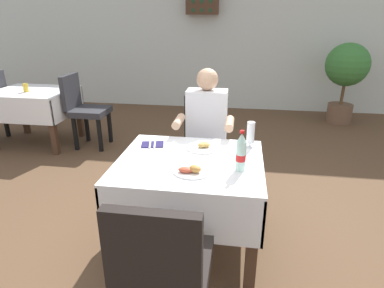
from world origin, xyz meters
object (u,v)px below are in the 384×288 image
(wall_bottle_rack, at_px, (202,2))
(seated_diner_far, at_px, (206,131))
(main_dining_table, at_px, (190,182))
(background_dining_table, at_px, (34,104))
(background_table_tumbler, at_px, (26,88))
(plate_far_diner, at_px, (203,147))
(napkin_cutlery_set, at_px, (153,144))
(potted_plant_corner, at_px, (346,72))
(plate_near_camera, at_px, (192,170))
(chair_far_diner_seat, at_px, (204,142))
(cola_bottle_primary, at_px, (241,153))
(background_chair_right, at_px, (84,106))
(chair_near_camera_side, at_px, (163,267))
(beer_glass_left, at_px, (251,134))

(wall_bottle_rack, bearing_deg, seated_diner_far, -82.30)
(main_dining_table, relative_size, background_dining_table, 1.01)
(background_table_tumbler, height_order, wall_bottle_rack, wall_bottle_rack)
(plate_far_diner, relative_size, napkin_cutlery_set, 1.25)
(plate_far_diner, bearing_deg, potted_plant_corner, 60.17)
(main_dining_table, distance_m, plate_near_camera, 0.27)
(chair_far_diner_seat, xyz_separation_m, plate_near_camera, (0.04, -1.02, 0.21))
(napkin_cutlery_set, xyz_separation_m, background_table_tumbler, (-2.12, 1.58, 0.05))
(cola_bottle_primary, distance_m, background_chair_right, 2.91)
(cola_bottle_primary, xyz_separation_m, wall_bottle_rack, (-0.77, 4.17, 1.03))
(chair_near_camera_side, relative_size, wall_bottle_rack, 1.73)
(potted_plant_corner, bearing_deg, background_table_tumbler, -158.66)
(potted_plant_corner, bearing_deg, wall_bottle_rack, 167.51)
(plate_near_camera, height_order, plate_far_diner, plate_near_camera)
(plate_far_diner, bearing_deg, plate_near_camera, -93.09)
(background_dining_table, relative_size, wall_bottle_rack, 1.79)
(main_dining_table, bearing_deg, background_table_tumbler, 143.53)
(chair_near_camera_side, relative_size, seated_diner_far, 0.77)
(chair_near_camera_side, distance_m, napkin_cutlery_set, 1.14)
(seated_diner_far, bearing_deg, chair_near_camera_side, -91.14)
(seated_diner_far, xyz_separation_m, background_table_tumbler, (-2.48, 1.08, 0.09))
(plate_near_camera, relative_size, background_chair_right, 0.27)
(plate_far_diner, bearing_deg, background_table_tumbler, 147.74)
(beer_glass_left, xyz_separation_m, potted_plant_corner, (1.55, 3.23, -0.01))
(plate_near_camera, xyz_separation_m, wall_bottle_rack, (-0.46, 4.25, 1.13))
(main_dining_table, relative_size, plate_far_diner, 4.10)
(chair_far_diner_seat, bearing_deg, background_table_tumbler, 158.34)
(beer_glass_left, relative_size, background_table_tumbler, 1.81)
(chair_far_diner_seat, distance_m, napkin_cutlery_set, 0.71)
(main_dining_table, xyz_separation_m, potted_plant_corner, (1.97, 3.54, 0.27))
(chair_far_diner_seat, bearing_deg, chair_near_camera_side, -90.00)
(cola_bottle_primary, relative_size, background_dining_table, 0.27)
(main_dining_table, height_order, cola_bottle_primary, cola_bottle_primary)
(chair_far_diner_seat, height_order, cola_bottle_primary, cola_bottle_primary)
(plate_near_camera, distance_m, wall_bottle_rack, 4.42)
(wall_bottle_rack, bearing_deg, background_dining_table, -133.06)
(chair_far_diner_seat, relative_size, background_table_tumbler, 8.82)
(potted_plant_corner, bearing_deg, main_dining_table, -119.07)
(plate_near_camera, bearing_deg, chair_near_camera_side, -93.82)
(cola_bottle_primary, bearing_deg, chair_far_diner_seat, 110.12)
(background_dining_table, distance_m, background_chair_right, 0.71)
(background_chair_right, bearing_deg, chair_near_camera_side, -57.83)
(napkin_cutlery_set, distance_m, background_dining_table, 2.69)
(background_chair_right, bearing_deg, napkin_cutlery_set, -50.12)
(background_chair_right, relative_size, potted_plant_corner, 0.75)
(napkin_cutlery_set, bearing_deg, cola_bottle_primary, -27.01)
(main_dining_table, height_order, chair_near_camera_side, chair_near_camera_side)
(chair_near_camera_side, height_order, potted_plant_corner, potted_plant_corner)
(seated_diner_far, relative_size, beer_glass_left, 6.34)
(chair_far_diner_seat, xyz_separation_m, cola_bottle_primary, (0.35, -0.95, 0.31))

